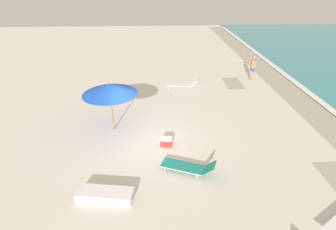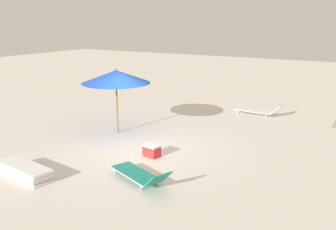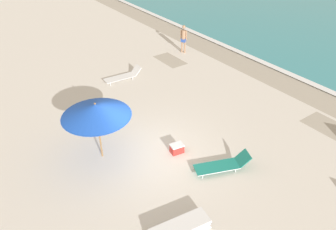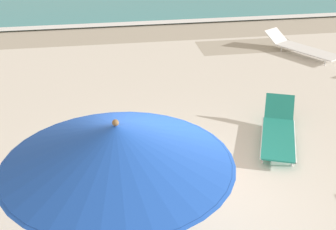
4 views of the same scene
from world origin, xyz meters
name	(u,v)px [view 4 (image 4 of 4)]	position (x,y,z in m)	size (l,w,h in m)	color
ground_plane	(182,212)	(0.00, 0.01, -0.08)	(60.00, 60.00, 0.16)	silver
beach_umbrella	(117,146)	(-1.00, -1.47, 2.08)	(2.48, 2.48, 2.38)	olive
sun_lounger_beside_umbrella	(279,131)	(2.21, 1.75, 0.22)	(1.30, 2.10, 0.56)	#1E8475
sun_lounger_near_water_left	(301,47)	(4.69, 6.39, 0.20)	(1.73, 2.31, 0.49)	white
cooler_box	(199,161)	(0.47, 0.99, 0.19)	(0.43, 0.55, 0.37)	red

